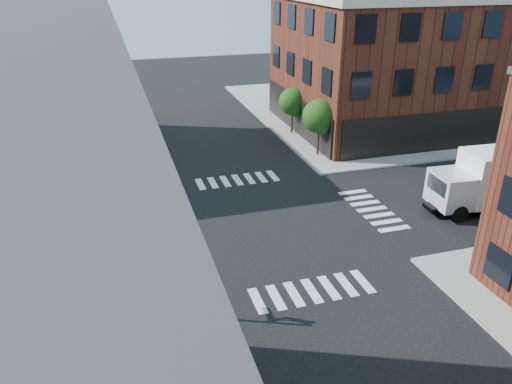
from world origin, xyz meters
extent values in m
plane|color=black|center=(0.00, 0.00, 0.00)|extent=(120.00, 120.00, 0.00)
cube|color=gray|center=(21.00, 21.00, 0.07)|extent=(30.00, 30.00, 0.15)
cube|color=#451A11|center=(20.50, 16.00, 6.00)|extent=(25.00, 16.00, 12.00)
cylinder|color=black|center=(7.50, 10.00, 0.89)|extent=(0.18, 0.18, 1.47)
cylinder|color=black|center=(7.50, 10.00, 1.62)|extent=(0.12, 0.12, 1.47)
sphere|color=#17350E|center=(7.50, 10.00, 3.30)|extent=(2.69, 2.69, 2.69)
sphere|color=#17350E|center=(7.75, 9.90, 2.75)|extent=(1.85, 1.85, 1.85)
cylinder|color=black|center=(7.50, 16.00, 0.81)|extent=(0.18, 0.18, 1.33)
cylinder|color=black|center=(7.50, 16.00, 1.48)|extent=(0.12, 0.12, 1.33)
sphere|color=#17350E|center=(7.50, 16.00, 3.00)|extent=(2.43, 2.43, 2.43)
sphere|color=#17350E|center=(7.75, 15.90, 2.51)|extent=(1.67, 1.67, 1.67)
cylinder|color=black|center=(-6.80, -6.80, 2.30)|extent=(0.12, 0.12, 4.60)
cylinder|color=black|center=(-6.80, -6.80, 0.30)|extent=(0.28, 0.28, 0.30)
cube|color=#053819|center=(-6.25, -6.80, 3.15)|extent=(1.10, 0.03, 0.22)
cube|color=#053819|center=(-6.80, -6.25, 3.40)|extent=(0.03, 1.10, 0.22)
imported|color=black|center=(-6.45, -6.70, 3.90)|extent=(0.22, 0.18, 1.10)
imported|color=black|center=(-6.90, -6.45, 3.90)|extent=(0.18, 0.22, 1.10)
cube|color=white|center=(15.25, -2.08, 2.22)|extent=(6.28, 3.01, 3.28)
cube|color=maroon|center=(15.33, -0.74, 2.22)|extent=(2.32, 0.18, 0.74)
cube|color=silver|center=(11.24, -1.83, 1.64)|extent=(2.26, 2.66, 2.11)
cube|color=black|center=(10.24, -1.77, 2.01)|extent=(0.23, 2.01, 0.95)
cube|color=black|center=(13.98, -2.00, 0.53)|extent=(8.50, 1.57, 0.26)
cylinder|color=black|center=(11.17, -2.94, 0.53)|extent=(1.08, 0.43, 1.06)
cylinder|color=black|center=(11.31, -0.73, 0.53)|extent=(1.08, 0.43, 1.06)
cylinder|color=black|center=(15.11, -0.96, 0.53)|extent=(1.08, 0.43, 1.06)
cube|color=red|center=(-5.70, -5.70, 0.02)|extent=(0.40, 0.40, 0.04)
cone|color=red|center=(-5.70, -5.70, 0.31)|extent=(0.38, 0.38, 0.62)
cylinder|color=white|center=(-5.70, -5.70, 0.40)|extent=(0.24, 0.24, 0.07)
camera|label=1|loc=(-8.16, -25.03, 14.17)|focal=35.00mm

